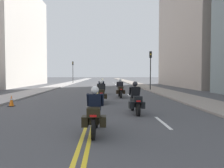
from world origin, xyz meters
TOP-DOWN VIEW (x-y plane):
  - ground_plane at (0.00, 48.00)m, footprint 264.00×264.00m
  - sidewalk_left at (-7.40, 48.00)m, footprint 2.87×144.00m
  - sidewalk_right at (7.40, 48.00)m, footprint 2.87×144.00m
  - centreline_yellow_inner at (-0.12, 48.00)m, footprint 0.12×132.00m
  - centreline_yellow_outer at (0.12, 48.00)m, footprint 0.12×132.00m
  - lane_dashes_white at (2.98, 29.00)m, footprint 0.14×56.40m
  - building_left_1 at (-15.61, 39.34)m, footprint 6.48×21.36m
  - building_right_1 at (17.34, 35.68)m, footprint 9.93×20.81m
  - motorcycle_0 at (0.26, 6.35)m, footprint 0.77×2.19m
  - motorcycle_1 at (2.16, 10.12)m, footprint 0.78×2.23m
  - motorcycle_2 at (0.39, 14.30)m, footprint 0.77×2.25m
  - motorcycle_3 at (1.98, 18.03)m, footprint 0.77×2.28m
  - motorcycle_4 at (0.32, 21.35)m, footprint 0.77×2.10m
  - traffic_cone_1 at (-5.20, 12.97)m, footprint 0.36×0.36m
  - traffic_light_near at (6.37, 26.19)m, footprint 0.28×0.38m
  - traffic_light_far at (-6.37, 48.98)m, footprint 0.28×0.38m

SIDE VIEW (x-z plane):
  - ground_plane at x=0.00m, z-range 0.00..0.00m
  - centreline_yellow_inner at x=-0.12m, z-range 0.00..0.01m
  - centreline_yellow_outer at x=0.12m, z-range 0.00..0.01m
  - lane_dashes_white at x=2.98m, z-range 0.00..0.01m
  - sidewalk_left at x=-7.40m, z-range 0.00..0.12m
  - sidewalk_right at x=7.40m, z-range 0.00..0.12m
  - traffic_cone_1 at x=-5.20m, z-range 0.00..0.70m
  - motorcycle_4 at x=0.32m, z-range -0.15..1.44m
  - motorcycle_1 at x=2.16m, z-range -0.17..1.47m
  - motorcycle_2 at x=0.39m, z-range -0.15..1.46m
  - motorcycle_3 at x=1.98m, z-range -0.16..1.48m
  - motorcycle_0 at x=0.26m, z-range -0.13..1.46m
  - traffic_light_near at x=6.37m, z-range 0.92..5.78m
  - traffic_light_far at x=-6.37m, z-range 0.93..5.90m
  - building_left_1 at x=-15.61m, z-range 0.00..17.76m
  - building_right_1 at x=17.34m, z-range 0.00..24.99m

